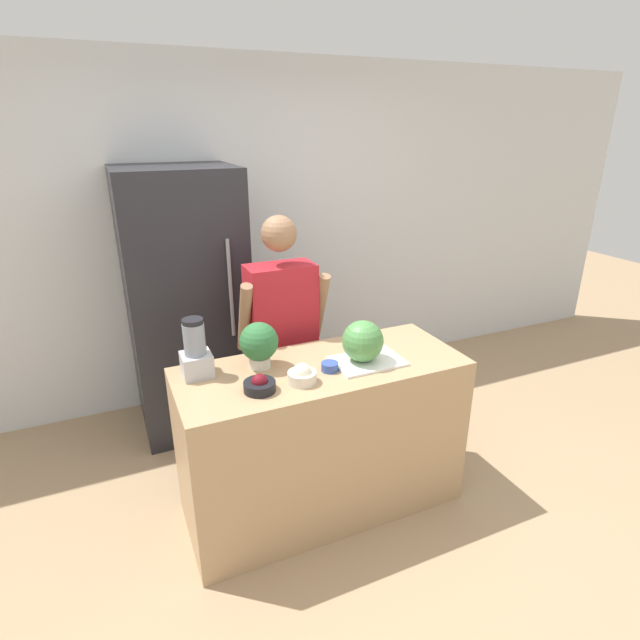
{
  "coord_description": "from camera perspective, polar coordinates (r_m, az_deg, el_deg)",
  "views": [
    {
      "loc": [
        -0.99,
        -1.87,
        2.12
      ],
      "look_at": [
        0.0,
        0.34,
        1.16
      ],
      "focal_mm": 28.0,
      "sensor_mm": 36.0,
      "label": 1
    }
  ],
  "objects": [
    {
      "name": "bowl_cherries",
      "position": [
        2.44,
        -6.92,
        -7.38
      ],
      "size": [
        0.16,
        0.16,
        0.09
      ],
      "color": "black",
      "rests_on": "counter_island"
    },
    {
      "name": "watermelon",
      "position": [
        2.67,
        4.91,
        -2.41
      ],
      "size": [
        0.22,
        0.22,
        0.22
      ],
      "color": "#4C8C47",
      "rests_on": "cutting_board"
    },
    {
      "name": "refrigerator",
      "position": [
        3.65,
        -14.99,
        1.83
      ],
      "size": [
        0.78,
        0.73,
        1.87
      ],
      "color": "#232328",
      "rests_on": "ground_plane"
    },
    {
      "name": "counter_island",
      "position": [
        2.91,
        0.26,
        -13.27
      ],
      "size": [
        1.56,
        0.62,
        0.91
      ],
      "color": "tan",
      "rests_on": "ground_plane"
    },
    {
      "name": "bowl_cream",
      "position": [
        2.49,
        -2.07,
        -6.32
      ],
      "size": [
        0.14,
        0.14,
        0.1
      ],
      "color": "beige",
      "rests_on": "counter_island"
    },
    {
      "name": "wall_back",
      "position": [
        4.03,
        -9.52,
        9.51
      ],
      "size": [
        8.0,
        0.06,
        2.6
      ],
      "color": "silver",
      "rests_on": "ground_plane"
    },
    {
      "name": "person",
      "position": [
        3.16,
        -4.34,
        -2.55
      ],
      "size": [
        0.55,
        0.26,
        1.63
      ],
      "color": "#333338",
      "rests_on": "ground_plane"
    },
    {
      "name": "blender",
      "position": [
        2.6,
        -14.03,
        -3.58
      ],
      "size": [
        0.15,
        0.15,
        0.31
      ],
      "color": "#B7B7BC",
      "rests_on": "counter_island"
    },
    {
      "name": "ground_plane",
      "position": [
        2.99,
        2.93,
        -23.62
      ],
      "size": [
        14.0,
        14.0,
        0.0
      ],
      "primitive_type": "plane",
      "color": "tan"
    },
    {
      "name": "bowl_small_blue",
      "position": [
        2.61,
        1.12,
        -5.36
      ],
      "size": [
        0.09,
        0.09,
        0.05
      ],
      "color": "#334C9E",
      "rests_on": "counter_island"
    },
    {
      "name": "cutting_board",
      "position": [
        2.72,
        5.46,
        -4.69
      ],
      "size": [
        0.37,
        0.26,
        0.01
      ],
      "color": "white",
      "rests_on": "counter_island"
    },
    {
      "name": "potted_plant",
      "position": [
        2.62,
        -6.99,
        -2.65
      ],
      "size": [
        0.2,
        0.2,
        0.25
      ],
      "color": "beige",
      "rests_on": "counter_island"
    }
  ]
}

